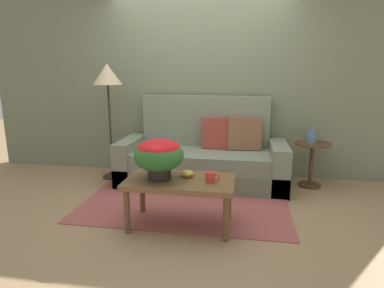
{
  "coord_description": "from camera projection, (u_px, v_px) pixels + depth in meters",
  "views": [
    {
      "loc": [
        0.64,
        -3.39,
        1.48
      ],
      "look_at": [
        0.07,
        0.07,
        0.68
      ],
      "focal_mm": 29.88,
      "sensor_mm": 36.0,
      "label": 1
    }
  ],
  "objects": [
    {
      "name": "ground_plane",
      "position": [
        185.0,
        203.0,
        3.69
      ],
      "size": [
        14.0,
        14.0,
        0.0
      ],
      "primitive_type": "plane",
      "color": "#997A56"
    },
    {
      "name": "wall_back",
      "position": [
        200.0,
        82.0,
        4.56
      ],
      "size": [
        6.4,
        0.12,
        2.67
      ],
      "primitive_type": "cube",
      "color": "slate",
      "rests_on": "ground"
    },
    {
      "name": "area_rug",
      "position": [
        188.0,
        198.0,
        3.82
      ],
      "size": [
        2.32,
        1.74,
        0.01
      ],
      "primitive_type": "cube",
      "color": "#994C47",
      "rests_on": "ground"
    },
    {
      "name": "couch",
      "position": [
        204.0,
        158.0,
        4.32
      ],
      "size": [
        2.2,
        0.86,
        1.15
      ],
      "color": "#626B59",
      "rests_on": "ground"
    },
    {
      "name": "coffee_table",
      "position": [
        180.0,
        186.0,
        3.06
      ],
      "size": [
        1.03,
        0.57,
        0.48
      ],
      "color": "brown",
      "rests_on": "ground"
    },
    {
      "name": "side_table",
      "position": [
        312.0,
        156.0,
        4.14
      ],
      "size": [
        0.45,
        0.45,
        0.59
      ],
      "color": "#4C331E",
      "rests_on": "ground"
    },
    {
      "name": "floor_lamp",
      "position": [
        108.0,
        81.0,
        4.28
      ],
      "size": [
        0.39,
        0.39,
        1.59
      ],
      "color": "#2D2823",
      "rests_on": "ground"
    },
    {
      "name": "potted_plant",
      "position": [
        159.0,
        155.0,
        3.01
      ],
      "size": [
        0.47,
        0.47,
        0.38
      ],
      "color": "black",
      "rests_on": "coffee_table"
    },
    {
      "name": "coffee_mug",
      "position": [
        210.0,
        177.0,
        2.95
      ],
      "size": [
        0.13,
        0.09,
        0.1
      ],
      "color": "red",
      "rests_on": "coffee_table"
    },
    {
      "name": "snack_bowl",
      "position": [
        187.0,
        173.0,
        3.1
      ],
      "size": [
        0.13,
        0.13,
        0.07
      ],
      "color": "gold",
      "rests_on": "coffee_table"
    },
    {
      "name": "table_vase",
      "position": [
        312.0,
        136.0,
        4.1
      ],
      "size": [
        0.13,
        0.13,
        0.2
      ],
      "color": "slate",
      "rests_on": "side_table"
    }
  ]
}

